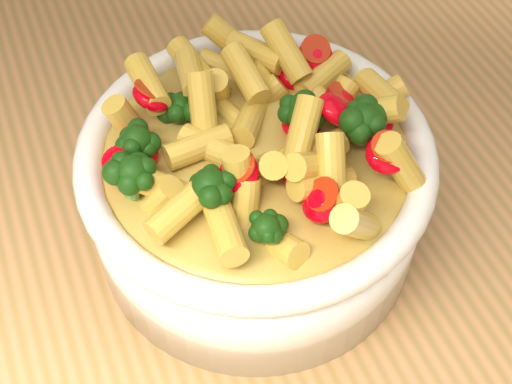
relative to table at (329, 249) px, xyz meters
name	(u,v)px	position (x,y,z in m)	size (l,w,h in m)	color
table	(329,249)	(0.00, 0.00, 0.00)	(1.20, 0.80, 0.90)	#BB8150
serving_bowl	(256,191)	(-0.08, -0.02, 0.15)	(0.24, 0.24, 0.10)	white
pasta_salad	(256,129)	(-0.08, -0.02, 0.22)	(0.19, 0.19, 0.04)	gold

